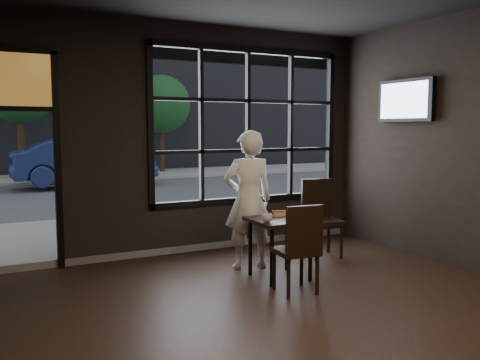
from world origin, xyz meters
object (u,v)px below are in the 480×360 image
navy_car (84,161)px  chair_near (296,248)px  cafe_table (280,248)px  man (248,200)px

navy_car → chair_near: bearing=-178.1°
cafe_table → navy_car: (-0.34, 10.51, 0.42)m
navy_car → man: bearing=-177.9°
man → navy_car: (-0.22, 9.94, -0.09)m
cafe_table → chair_near: (-0.13, -0.52, 0.13)m
cafe_table → chair_near: size_ratio=0.74×
chair_near → man: (0.01, 1.09, 0.38)m
chair_near → man: size_ratio=0.56×
man → navy_car: man is taller
chair_near → navy_car: size_ratio=0.24×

